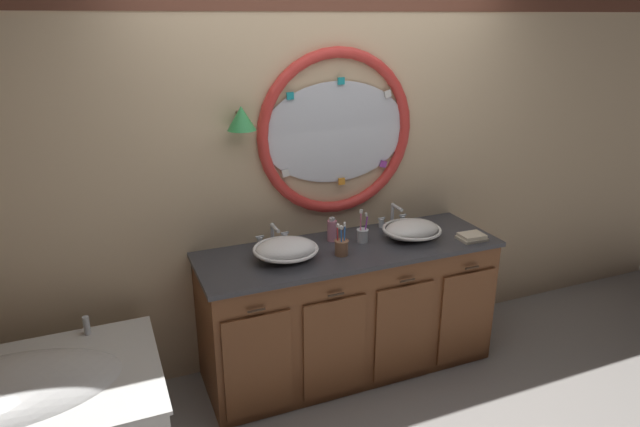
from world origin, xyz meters
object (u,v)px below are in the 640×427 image
object	(u,v)px
soap_dispenser	(332,230)
folded_hand_towel	(472,237)
sink_basin_right	(412,230)
toothbrush_holder_left	(341,246)
toothbrush_holder_right	(362,234)
sink_basin_left	(286,249)

from	to	relation	value
soap_dispenser	folded_hand_towel	world-z (taller)	soap_dispenser
sink_basin_right	toothbrush_holder_left	world-z (taller)	toothbrush_holder_left
toothbrush_holder_left	soap_dispenser	distance (m)	0.23
sink_basin_right	toothbrush_holder_right	size ratio (longest dim) A/B	1.72
toothbrush_holder_right	soap_dispenser	bearing A→B (deg)	151.48
sink_basin_right	toothbrush_holder_right	bearing A→B (deg)	167.31
sink_basin_right	soap_dispenser	world-z (taller)	soap_dispenser
soap_dispenser	sink_basin_right	bearing A→B (deg)	-18.60
sink_basin_right	sink_basin_left	bearing A→B (deg)	180.00
sink_basin_left	sink_basin_right	size ratio (longest dim) A/B	1.02
folded_hand_towel	toothbrush_holder_right	bearing A→B (deg)	160.22
sink_basin_left	sink_basin_right	xyz separation A→B (m)	(0.87, -0.00, -0.00)
sink_basin_left	toothbrush_holder_right	bearing A→B (deg)	7.56
sink_basin_right	soap_dispenser	xyz separation A→B (m)	(-0.50, 0.17, 0.01)
sink_basin_right	folded_hand_towel	world-z (taller)	sink_basin_right
sink_basin_left	folded_hand_towel	xyz separation A→B (m)	(1.22, -0.17, -0.05)
folded_hand_towel	soap_dispenser	bearing A→B (deg)	158.33
toothbrush_holder_right	folded_hand_towel	world-z (taller)	toothbrush_holder_right
sink_basin_left	toothbrush_holder_left	size ratio (longest dim) A/B	1.90
toothbrush_holder_left	soap_dispenser	size ratio (longest dim) A/B	1.24
folded_hand_towel	sink_basin_left	bearing A→B (deg)	172.09
toothbrush_holder_right	folded_hand_towel	bearing A→B (deg)	-19.78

